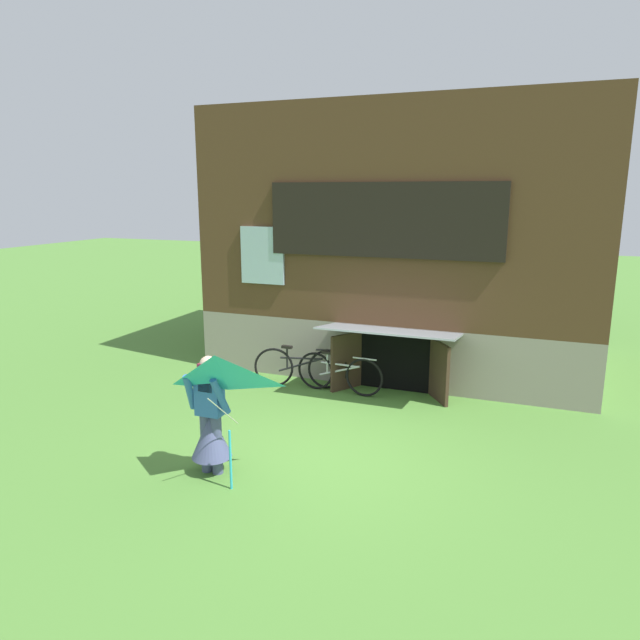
{
  "coord_description": "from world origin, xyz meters",
  "views": [
    {
      "loc": [
        2.63,
        -6.95,
        3.58
      ],
      "look_at": [
        -0.34,
        0.79,
        1.73
      ],
      "focal_mm": 32.19,
      "sensor_mm": 36.0,
      "label": 1
    }
  ],
  "objects_px": {
    "person": "(210,425)",
    "bicycle_black": "(300,367)",
    "bicycle_silver": "(339,373)",
    "kite": "(216,395)"
  },
  "relations": [
    {
      "from": "person",
      "to": "bicycle_black",
      "type": "xyz_separation_m",
      "value": [
        -0.22,
        3.48,
        -0.27
      ]
    },
    {
      "from": "person",
      "to": "bicycle_silver",
      "type": "distance_m",
      "value": 3.53
    },
    {
      "from": "kite",
      "to": "bicycle_silver",
      "type": "height_order",
      "value": "kite"
    },
    {
      "from": "person",
      "to": "bicycle_silver",
      "type": "height_order",
      "value": "person"
    },
    {
      "from": "kite",
      "to": "bicycle_black",
      "type": "relative_size",
      "value": 0.96
    },
    {
      "from": "bicycle_silver",
      "to": "bicycle_black",
      "type": "relative_size",
      "value": 0.96
    },
    {
      "from": "person",
      "to": "kite",
      "type": "xyz_separation_m",
      "value": [
        0.46,
        -0.58,
        0.66
      ]
    },
    {
      "from": "person",
      "to": "kite",
      "type": "distance_m",
      "value": 0.99
    },
    {
      "from": "person",
      "to": "bicycle_black",
      "type": "distance_m",
      "value": 3.5
    },
    {
      "from": "bicycle_black",
      "to": "bicycle_silver",
      "type": "bearing_deg",
      "value": -14.32
    }
  ]
}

